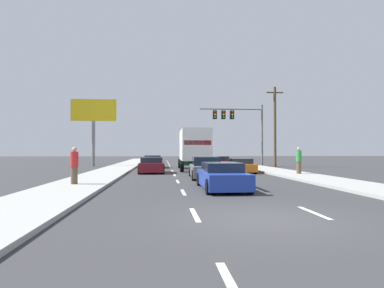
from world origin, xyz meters
The scene contains 16 objects.
ground_plane centered at (0.00, 25.00, 0.00)m, with size 140.00×140.00×0.00m, color #333335.
sidewalk_right centered at (6.75, 20.00, 0.07)m, with size 3.00×80.00×0.14m, color #9E9E99.
sidewalk_left centered at (-6.75, 20.00, 0.07)m, with size 3.00×80.00×0.14m, color #9E9E99.
lane_markings centered at (0.00, 23.22, 0.00)m, with size 3.54×57.00×0.01m.
car_navy centered at (-3.48, 26.08, 0.58)m, with size 2.00×4.33×1.27m.
car_maroon centered at (-3.37, 18.23, 0.59)m, with size 2.02×4.04×1.25m.
box_truck centered at (0.23, 21.53, 2.03)m, with size 2.69×9.16×3.54m.
car_gray centered at (0.19, 12.86, 0.62)m, with size 2.11×4.55×1.37m.
car_blue centered at (0.13, 6.66, 0.58)m, with size 1.94×4.64×1.22m.
car_red centered at (3.42, 26.04, 0.53)m, with size 1.99×4.26×1.17m.
car_orange centered at (3.63, 17.93, 0.53)m, with size 1.98×4.04×1.14m.
traffic_signal_mast centered at (5.50, 28.83, 5.29)m, with size 7.22×0.69×6.97m.
utility_pole_mid centered at (9.19, 25.79, 4.36)m, with size 1.80×0.28×8.44m.
roadside_billboard centered at (-10.18, 29.78, 5.48)m, with size 4.97×0.36×7.49m.
pedestrian_near_corner centered at (-6.86, 8.34, 1.04)m, with size 0.38×0.38×1.80m.
pedestrian_mid_block centered at (7.02, 14.46, 1.07)m, with size 0.38×0.38×1.86m.
Camera 1 is at (-2.61, -8.56, 1.77)m, focal length 31.60 mm.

